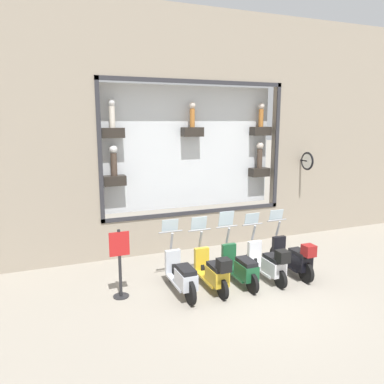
{
  "coord_description": "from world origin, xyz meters",
  "views": [
    {
      "loc": [
        -7.03,
        4.29,
        3.96
      ],
      "look_at": [
        2.02,
        0.69,
        2.1
      ],
      "focal_mm": 35.0,
      "sensor_mm": 36.0,
      "label": 1
    }
  ],
  "objects_px": {
    "scooter_green_2": "(241,267)",
    "scooter_silver_4": "(182,276)",
    "shop_sign_post": "(120,261)",
    "scooter_yellow_3": "(213,271)",
    "scooter_white_1": "(269,263)",
    "scooter_black_0": "(294,258)"
  },
  "relations": [
    {
      "from": "scooter_white_1",
      "to": "scooter_yellow_3",
      "type": "bearing_deg",
      "value": 89.82
    },
    {
      "from": "scooter_green_2",
      "to": "scooter_silver_4",
      "type": "relative_size",
      "value": 0.99
    },
    {
      "from": "scooter_black_0",
      "to": "scooter_green_2",
      "type": "relative_size",
      "value": 1.0
    },
    {
      "from": "scooter_green_2",
      "to": "scooter_silver_4",
      "type": "distance_m",
      "value": 1.54
    },
    {
      "from": "scooter_black_0",
      "to": "scooter_yellow_3",
      "type": "bearing_deg",
      "value": 90.19
    },
    {
      "from": "scooter_yellow_3",
      "to": "scooter_silver_4",
      "type": "xyz_separation_m",
      "value": [
        0.07,
        0.77,
        -0.01
      ]
    },
    {
      "from": "scooter_silver_4",
      "to": "shop_sign_post",
      "type": "bearing_deg",
      "value": 74.49
    },
    {
      "from": "scooter_white_1",
      "to": "scooter_green_2",
      "type": "bearing_deg",
      "value": 84.69
    },
    {
      "from": "scooter_black_0",
      "to": "shop_sign_post",
      "type": "height_order",
      "value": "shop_sign_post"
    },
    {
      "from": "scooter_yellow_3",
      "to": "shop_sign_post",
      "type": "xyz_separation_m",
      "value": [
        0.44,
        2.11,
        0.39
      ]
    },
    {
      "from": "scooter_yellow_3",
      "to": "shop_sign_post",
      "type": "relative_size",
      "value": 1.13
    },
    {
      "from": "scooter_white_1",
      "to": "scooter_yellow_3",
      "type": "xyz_separation_m",
      "value": [
        0.0,
        1.54,
        0.01
      ]
    },
    {
      "from": "scooter_black_0",
      "to": "scooter_silver_4",
      "type": "xyz_separation_m",
      "value": [
        0.06,
        3.08,
        -0.03
      ]
    },
    {
      "from": "scooter_green_2",
      "to": "scooter_silver_4",
      "type": "height_order",
      "value": "scooter_green_2"
    },
    {
      "from": "scooter_yellow_3",
      "to": "shop_sign_post",
      "type": "height_order",
      "value": "shop_sign_post"
    },
    {
      "from": "scooter_black_0",
      "to": "scooter_yellow_3",
      "type": "height_order",
      "value": "scooter_yellow_3"
    },
    {
      "from": "scooter_white_1",
      "to": "scooter_silver_4",
      "type": "bearing_deg",
      "value": 88.13
    },
    {
      "from": "scooter_white_1",
      "to": "shop_sign_post",
      "type": "bearing_deg",
      "value": 83.01
    },
    {
      "from": "scooter_white_1",
      "to": "shop_sign_post",
      "type": "height_order",
      "value": "shop_sign_post"
    },
    {
      "from": "scooter_yellow_3",
      "to": "scooter_white_1",
      "type": "bearing_deg",
      "value": -90.18
    },
    {
      "from": "scooter_green_2",
      "to": "shop_sign_post",
      "type": "xyz_separation_m",
      "value": [
        0.38,
        2.88,
        0.43
      ]
    },
    {
      "from": "scooter_silver_4",
      "to": "shop_sign_post",
      "type": "xyz_separation_m",
      "value": [
        0.37,
        1.34,
        0.41
      ]
    }
  ]
}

